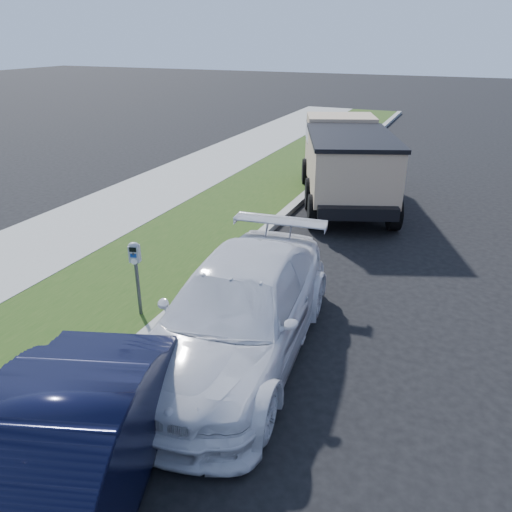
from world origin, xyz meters
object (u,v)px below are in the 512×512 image
at_px(navy_sedan, 47,486).
at_px(dump_truck, 345,159).
at_px(parking_meter, 136,263).
at_px(white_wagon, 240,311).

xyz_separation_m(navy_sedan, dump_truck, (-0.10, 11.90, 0.55)).
distance_m(parking_meter, white_wagon, 2.05).
bearing_deg(parking_meter, navy_sedan, -81.61).
xyz_separation_m(parking_meter, navy_sedan, (1.68, -3.82, -0.38)).
relative_size(parking_meter, navy_sedan, 0.31).
xyz_separation_m(parking_meter, dump_truck, (1.58, 8.09, 0.17)).
bearing_deg(navy_sedan, white_wagon, 66.44).
distance_m(parking_meter, navy_sedan, 4.19).
bearing_deg(dump_truck, navy_sedan, -109.87).
distance_m(white_wagon, navy_sedan, 3.62).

